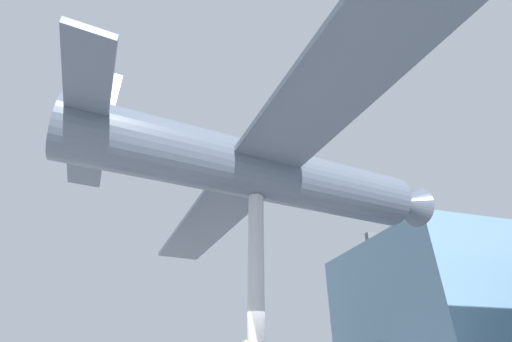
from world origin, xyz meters
TOP-DOWN VIEW (x-y plane):
  - glass_pavilion_left at (-8.23, 14.94)m, footprint 10.46×12.18m
  - support_pylon_central at (0.00, 0.00)m, footprint 0.45×0.45m
  - suspended_airplane at (-0.04, 0.23)m, footprint 21.47×13.22m

SIDE VIEW (x-z plane):
  - support_pylon_central at x=0.00m, z-range 0.00..5.78m
  - glass_pavilion_left at x=-8.23m, z-range -0.29..8.00m
  - suspended_airplane at x=-0.04m, z-range 5.13..8.25m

